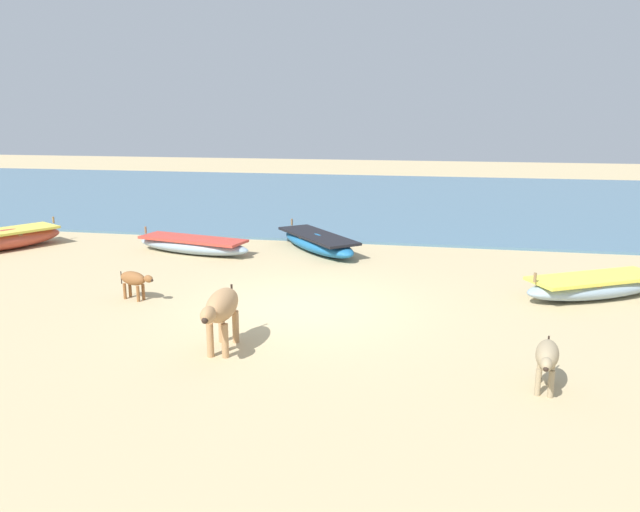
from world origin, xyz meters
TOP-DOWN VIEW (x-y plane):
  - ground at (0.00, 0.00)m, footprint 80.00×80.00m
  - sea_water at (0.00, 16.23)m, footprint 60.00×20.00m
  - fishing_boat_0 at (-4.06, 4.09)m, footprint 3.64×1.64m
  - fishing_boat_1 at (-9.57, 3.54)m, footprint 2.54×3.32m
  - fishing_boat_3 at (-0.70, 5.00)m, footprint 3.06×3.38m
  - fishing_boat_5 at (5.93, 1.83)m, footprint 3.36×2.44m
  - cow_adult_tan at (-0.77, -2.49)m, footprint 0.53×1.57m
  - calf_near_dun at (4.18, -3.01)m, footprint 0.45×1.08m
  - calf_far_brown at (-3.54, -0.19)m, footprint 0.91×0.47m

SIDE VIEW (x-z plane):
  - ground at x=0.00m, z-range 0.00..0.00m
  - sea_water at x=0.00m, z-range 0.00..0.08m
  - fishing_boat_0 at x=-4.06m, z-range -0.08..0.56m
  - fishing_boat_5 at x=5.93m, z-range -0.08..0.59m
  - fishing_boat_3 at x=-0.70m, z-range -0.08..0.61m
  - fishing_boat_1 at x=-9.57m, z-range -0.08..0.68m
  - calf_far_brown at x=-3.54m, z-range 0.13..0.73m
  - calf_near_dun at x=4.18m, z-range 0.15..0.86m
  - cow_adult_tan at x=-0.77m, z-range 0.22..1.24m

